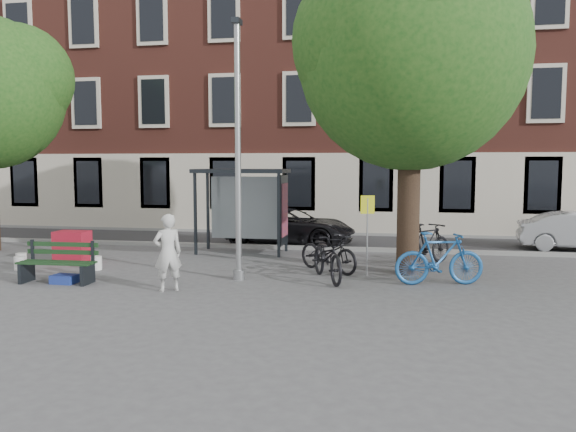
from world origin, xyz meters
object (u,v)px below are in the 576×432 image
(bike_c, at_px, (328,257))
(bike_a, at_px, (328,251))
(bench, at_px, (58,265))
(car_dark, at_px, (290,226))
(bike_d, at_px, (427,244))
(lamppost, at_px, (238,164))
(red_stand, at_px, (72,247))
(bike_b, at_px, (439,258))
(bus_shelter, at_px, (255,192))
(painter, at_px, (168,253))
(notice_sign, at_px, (367,217))

(bike_c, bearing_deg, bike_a, 72.47)
(bench, distance_m, bike_a, 6.57)
(bike_a, distance_m, car_dark, 5.12)
(bike_c, bearing_deg, bike_d, 22.97)
(bike_c, bearing_deg, lamppost, 165.94)
(bike_a, distance_m, red_stand, 7.21)
(bike_a, bearing_deg, bike_b, -74.02)
(bike_c, bearing_deg, red_stand, 148.72)
(lamppost, relative_size, bike_d, 3.15)
(bike_a, bearing_deg, car_dark, 60.47)
(bike_b, bearing_deg, bus_shelter, 41.50)
(bike_d, relative_size, car_dark, 0.43)
(bike_b, bearing_deg, bike_a, 54.28)
(painter, height_order, bike_d, painter)
(lamppost, height_order, bench, lamppost)
(car_dark, height_order, notice_sign, notice_sign)
(notice_sign, bearing_deg, bus_shelter, 128.83)
(lamppost, bearing_deg, notice_sign, 19.77)
(bike_b, relative_size, bike_c, 0.95)
(notice_sign, bearing_deg, bike_d, 37.80)
(lamppost, distance_m, bike_d, 5.83)
(bike_c, xyz_separation_m, red_stand, (-7.32, 1.06, -0.12))
(car_dark, bearing_deg, bike_c, -156.04)
(bench, height_order, red_stand, bench)
(bench, xyz_separation_m, car_dark, (4.22, 7.26, 0.20))
(painter, bearing_deg, bike_b, 160.31)
(bench, height_order, bike_b, bike_b)
(painter, relative_size, bench, 0.94)
(red_stand, bearing_deg, bench, -65.36)
(bus_shelter, bearing_deg, bike_c, -54.30)
(lamppost, xyz_separation_m, notice_sign, (3.00, 1.08, -1.32))
(painter, xyz_separation_m, car_dark, (1.34, 7.62, -0.23))
(painter, distance_m, car_dark, 7.74)
(bike_a, height_order, bike_d, bike_d)
(bike_b, bearing_deg, bike_d, -10.11)
(bike_b, xyz_separation_m, red_stand, (-9.89, 1.13, -0.17))
(bike_b, distance_m, car_dark, 7.46)
(car_dark, xyz_separation_m, notice_sign, (2.86, -5.11, 0.84))
(bench, relative_size, notice_sign, 0.91)
(bench, height_order, bike_c, bike_c)
(lamppost, xyz_separation_m, bike_b, (4.68, 0.27, -2.17))
(bench, distance_m, bike_b, 8.86)
(lamppost, relative_size, bike_c, 2.82)
(bike_c, relative_size, car_dark, 0.48)
(bench, distance_m, bike_c, 6.35)
(bench, distance_m, notice_sign, 7.47)
(bike_d, bearing_deg, notice_sign, 90.99)
(bus_shelter, relative_size, bike_a, 1.43)
(bike_a, distance_m, bike_b, 2.91)
(lamppost, xyz_separation_m, red_stand, (-5.21, 1.40, -2.33))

